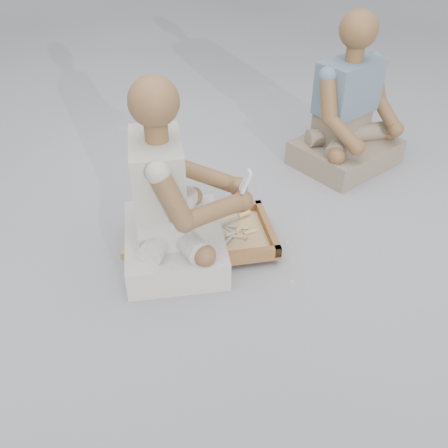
{
  "coord_description": "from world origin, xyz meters",
  "views": [
    {
      "loc": [
        -0.06,
        -1.62,
        1.59
      ],
      "look_at": [
        0.01,
        0.14,
        0.3
      ],
      "focal_mm": 40.0,
      "sensor_mm": 36.0,
      "label": 1
    }
  ],
  "objects_px": {
    "carved_panel": "(180,237)",
    "craftsman": "(170,203)",
    "tool_tray": "(219,236)",
    "companion": "(349,117)"
  },
  "relations": [
    {
      "from": "tool_tray",
      "to": "companion",
      "type": "bearing_deg",
      "value": 45.13
    },
    {
      "from": "carved_panel",
      "to": "craftsman",
      "type": "height_order",
      "value": "craftsman"
    },
    {
      "from": "carved_panel",
      "to": "companion",
      "type": "distance_m",
      "value": 1.32
    },
    {
      "from": "carved_panel",
      "to": "tool_tray",
      "type": "distance_m",
      "value": 0.21
    },
    {
      "from": "carved_panel",
      "to": "companion",
      "type": "relative_size",
      "value": 0.57
    },
    {
      "from": "carved_panel",
      "to": "tool_tray",
      "type": "height_order",
      "value": "tool_tray"
    },
    {
      "from": "tool_tray",
      "to": "craftsman",
      "type": "xyz_separation_m",
      "value": [
        -0.23,
        -0.07,
        0.25
      ]
    },
    {
      "from": "tool_tray",
      "to": "companion",
      "type": "distance_m",
      "value": 1.19
    },
    {
      "from": "tool_tray",
      "to": "craftsman",
      "type": "bearing_deg",
      "value": -161.9
    },
    {
      "from": "tool_tray",
      "to": "craftsman",
      "type": "height_order",
      "value": "craftsman"
    }
  ]
}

